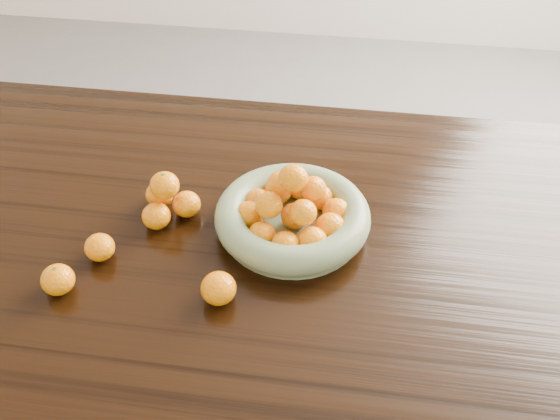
# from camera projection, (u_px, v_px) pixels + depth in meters

# --- Properties ---
(dining_table) EXTENTS (2.00, 1.00, 0.75)m
(dining_table) POSITION_uv_depth(u_px,v_px,m) (270.00, 262.00, 1.34)
(dining_table) COLOR black
(dining_table) RESTS_ON ground
(fruit_bowl) EXTENTS (0.32, 0.32, 0.16)m
(fruit_bowl) POSITION_uv_depth(u_px,v_px,m) (293.00, 215.00, 1.26)
(fruit_bowl) COLOR #6C7B59
(fruit_bowl) RESTS_ON dining_table
(orange_pyramid) EXTENTS (0.12, 0.13, 0.11)m
(orange_pyramid) POSITION_uv_depth(u_px,v_px,m) (167.00, 200.00, 1.29)
(orange_pyramid) COLOR orange
(orange_pyramid) RESTS_ON dining_table
(loose_orange_0) EXTENTS (0.06, 0.06, 0.06)m
(loose_orange_0) POSITION_uv_depth(u_px,v_px,m) (58.00, 280.00, 1.14)
(loose_orange_0) COLOR orange
(loose_orange_0) RESTS_ON dining_table
(loose_orange_1) EXTENTS (0.06, 0.06, 0.05)m
(loose_orange_1) POSITION_uv_depth(u_px,v_px,m) (100.00, 247.00, 1.21)
(loose_orange_1) COLOR orange
(loose_orange_1) RESTS_ON dining_table
(loose_orange_2) EXTENTS (0.07, 0.07, 0.06)m
(loose_orange_2) POSITION_uv_depth(u_px,v_px,m) (218.00, 288.00, 1.12)
(loose_orange_2) COLOR orange
(loose_orange_2) RESTS_ON dining_table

